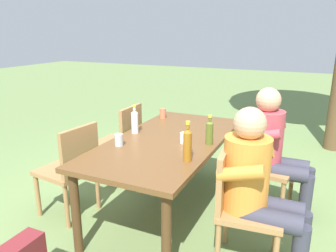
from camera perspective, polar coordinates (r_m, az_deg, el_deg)
The scene contains 15 objects.
ground_plane at distance 3.22m, azimuth 0.00°, elevation -14.53°, with size 24.00×24.00×0.00m, color #6B844C.
dining_table at distance 2.95m, azimuth 0.00°, elevation -3.74°, with size 1.84×0.91×0.72m.
chair_far_left at distance 3.19m, azimuth 15.81°, elevation -5.77°, with size 0.49×0.49×0.87m.
chair_far_right at distance 2.43m, azimuth 12.43°, elevation -12.79°, with size 0.48×0.48×0.87m.
chair_near_right at distance 3.06m, azimuth -16.49°, elevation -6.74°, with size 0.49×0.49×0.87m.
chair_near_left at distance 3.69m, azimuth -7.99°, elevation -2.24°, with size 0.44×0.44×0.87m.
person_in_white_shirt at distance 3.11m, azimuth 17.99°, elevation -3.23°, with size 0.47×0.61×1.18m.
person_in_plaid_shirt at distance 2.34m, azimuth 15.36°, elevation -9.53°, with size 0.47×0.61×1.18m.
bottle_olive at distance 2.77m, azimuth 7.28°, elevation -1.01°, with size 0.06×0.06×0.26m.
bottle_amber at distance 2.40m, azimuth 3.44°, elevation -3.18°, with size 0.06×0.06×0.31m.
bottle_clear at distance 3.07m, azimuth -5.86°, elevation 0.86°, with size 0.06×0.06×0.27m.
cup_steel at distance 2.76m, azimuth -8.61°, elevation -2.43°, with size 0.07×0.07×0.10m, color #B2B7BC.
cup_terracotta at distance 3.60m, azimuth -0.91°, elevation 2.24°, with size 0.07×0.07×0.11m, color #BC6B47.
cup_white at distance 2.80m, azimuth 2.96°, elevation -2.10°, with size 0.08×0.08×0.09m, color white.
backpack_by_far_side at distance 4.33m, azimuth 2.64°, elevation -2.83°, with size 0.30×0.24×0.48m.
Camera 1 is at (2.51, 1.16, 1.66)m, focal length 34.77 mm.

